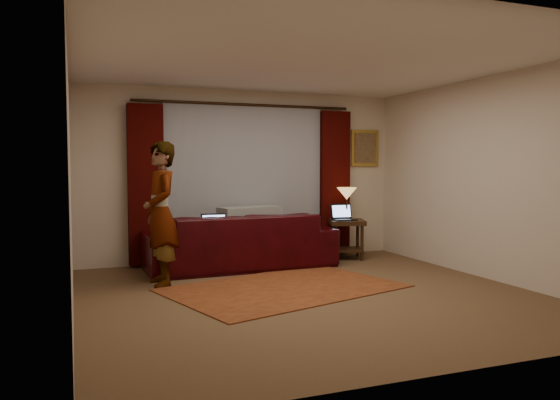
# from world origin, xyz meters

# --- Properties ---
(floor) EXTENTS (5.00, 5.00, 0.01)m
(floor) POSITION_xyz_m (0.00, 0.00, -0.01)
(floor) COLOR brown
(floor) RESTS_ON ground
(ceiling) EXTENTS (5.00, 5.00, 0.02)m
(ceiling) POSITION_xyz_m (0.00, 0.00, 2.60)
(ceiling) COLOR silver
(ceiling) RESTS_ON ground
(wall_back) EXTENTS (5.00, 0.02, 2.60)m
(wall_back) POSITION_xyz_m (0.00, 2.50, 1.30)
(wall_back) COLOR beige
(wall_back) RESTS_ON ground
(wall_front) EXTENTS (5.00, 0.02, 2.60)m
(wall_front) POSITION_xyz_m (0.00, -2.50, 1.30)
(wall_front) COLOR beige
(wall_front) RESTS_ON ground
(wall_left) EXTENTS (0.02, 5.00, 2.60)m
(wall_left) POSITION_xyz_m (-2.50, 0.00, 1.30)
(wall_left) COLOR beige
(wall_left) RESTS_ON ground
(wall_right) EXTENTS (0.02, 5.00, 2.60)m
(wall_right) POSITION_xyz_m (2.50, 0.00, 1.30)
(wall_right) COLOR beige
(wall_right) RESTS_ON ground
(sheer_curtain) EXTENTS (2.50, 0.05, 1.80)m
(sheer_curtain) POSITION_xyz_m (0.00, 2.44, 1.50)
(sheer_curtain) COLOR gray
(sheer_curtain) RESTS_ON wall_back
(drape_left) EXTENTS (0.50, 0.14, 2.30)m
(drape_left) POSITION_xyz_m (-1.50, 2.39, 1.18)
(drape_left) COLOR #2F0402
(drape_left) RESTS_ON floor
(drape_right) EXTENTS (0.50, 0.14, 2.30)m
(drape_right) POSITION_xyz_m (1.50, 2.39, 1.18)
(drape_right) COLOR #2F0402
(drape_right) RESTS_ON floor
(curtain_rod) EXTENTS (0.04, 0.04, 3.40)m
(curtain_rod) POSITION_xyz_m (0.00, 2.39, 2.38)
(curtain_rod) COLOR black
(curtain_rod) RESTS_ON wall_back
(picture_frame) EXTENTS (0.50, 0.04, 0.60)m
(picture_frame) POSITION_xyz_m (2.10, 2.47, 1.75)
(picture_frame) COLOR gold
(picture_frame) RESTS_ON wall_back
(sofa) EXTENTS (2.71, 1.25, 1.08)m
(sofa) POSITION_xyz_m (-0.26, 1.84, 0.54)
(sofa) COLOR black
(sofa) RESTS_ON floor
(throw_blanket) EXTENTS (0.98, 0.55, 0.11)m
(throw_blanket) POSITION_xyz_m (-0.03, 2.10, 1.08)
(throw_blanket) COLOR gray
(throw_blanket) RESTS_ON sofa
(clothing_pile) EXTENTS (0.56, 0.47, 0.21)m
(clothing_pile) POSITION_xyz_m (0.59, 1.78, 0.65)
(clothing_pile) COLOR #805059
(clothing_pile) RESTS_ON sofa
(laptop_sofa) EXTENTS (0.38, 0.41, 0.25)m
(laptop_sofa) POSITION_xyz_m (-0.69, 1.60, 0.67)
(laptop_sofa) COLOR black
(laptop_sofa) RESTS_ON sofa
(area_rug) EXTENTS (3.03, 2.44, 0.01)m
(area_rug) POSITION_xyz_m (-0.16, 0.39, 0.01)
(area_rug) COLOR brown
(area_rug) RESTS_ON floor
(end_table) EXTENTS (0.68, 0.68, 0.61)m
(end_table) POSITION_xyz_m (1.52, 1.99, 0.31)
(end_table) COLOR black
(end_table) RESTS_ON floor
(tiffany_lamp) EXTENTS (0.41, 0.41, 0.50)m
(tiffany_lamp) POSITION_xyz_m (1.55, 2.06, 0.86)
(tiffany_lamp) COLOR #9C8D40
(tiffany_lamp) RESTS_ON end_table
(laptop_table) EXTENTS (0.36, 0.39, 0.25)m
(laptop_table) POSITION_xyz_m (1.45, 1.94, 0.74)
(laptop_table) COLOR black
(laptop_table) RESTS_ON end_table
(person) EXTENTS (0.57, 0.57, 1.75)m
(person) POSITION_xyz_m (-1.48, 1.11, 0.88)
(person) COLOR gray
(person) RESTS_ON floor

